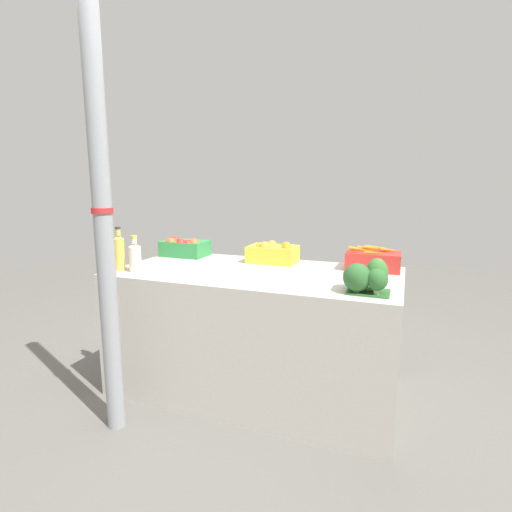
{
  "coord_description": "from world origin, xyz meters",
  "views": [
    {
      "loc": [
        0.92,
        -2.42,
        1.41
      ],
      "look_at": [
        0.0,
        0.0,
        0.93
      ],
      "focal_mm": 28.0,
      "sensor_mm": 36.0,
      "label": 1
    }
  ],
  "objects": [
    {
      "name": "ground_plane",
      "position": [
        0.0,
        0.0,
        0.0
      ],
      "size": [
        10.0,
        10.0,
        0.0
      ],
      "primitive_type": "plane",
      "color": "#605E59"
    },
    {
      "name": "orange_crate",
      "position": [
        0.01,
        0.31,
        0.9
      ],
      "size": [
        0.35,
        0.24,
        0.16
      ],
      "color": "gold",
      "rests_on": "market_table"
    },
    {
      "name": "apple_crate",
      "position": [
        -0.73,
        0.3,
        0.9
      ],
      "size": [
        0.35,
        0.24,
        0.15
      ],
      "color": "#2D8442",
      "rests_on": "market_table"
    },
    {
      "name": "juice_bottle_cloudy",
      "position": [
        -0.73,
        -0.3,
        0.93
      ],
      "size": [
        0.08,
        0.08,
        0.24
      ],
      "color": "beige",
      "rests_on": "market_table"
    },
    {
      "name": "juice_bottle_golden",
      "position": [
        -0.86,
        -0.3,
        0.95
      ],
      "size": [
        0.07,
        0.07,
        0.29
      ],
      "color": "gold",
      "rests_on": "market_table"
    },
    {
      "name": "market_table",
      "position": [
        0.0,
        0.0,
        0.41
      ],
      "size": [
        1.86,
        0.94,
        0.83
      ],
      "primitive_type": "cube",
      "color": "#B7B2A8",
      "rests_on": "ground_plane"
    },
    {
      "name": "support_pole",
      "position": [
        -0.61,
        -0.72,
        1.15
      ],
      "size": [
        0.11,
        0.11,
        2.29
      ],
      "color": "gray",
      "rests_on": "ground_plane"
    },
    {
      "name": "carrot_crate",
      "position": [
        0.72,
        0.31,
        0.9
      ],
      "size": [
        0.35,
        0.24,
        0.16
      ],
      "color": "red",
      "rests_on": "market_table"
    },
    {
      "name": "broccoli_pile",
      "position": [
        0.73,
        -0.29,
        0.92
      ],
      "size": [
        0.25,
        0.22,
        0.19
      ],
      "color": "#2D602D",
      "rests_on": "market_table"
    }
  ]
}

